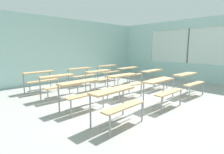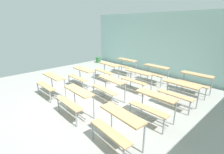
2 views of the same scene
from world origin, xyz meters
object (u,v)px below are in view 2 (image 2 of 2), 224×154
Objects in this scene: desk_bench_r1c2 at (153,102)px; desk_bench_r2c1 at (137,77)px; desk_bench_r0c1 at (75,97)px; desk_bench_r3c1 at (155,70)px; desk_bench_r2c2 at (179,89)px; desk_bench_r0c2 at (118,123)px; desk_bench_r1c1 at (109,84)px; desk_bench_r1c0 at (81,74)px; trash_bin at (98,60)px; desk_bench_r2c0 at (107,68)px; desk_bench_r3c0 at (125,63)px; desk_bench_r0c0 at (51,81)px; desk_bench_r3c2 at (195,79)px.

desk_bench_r2c1 is (-1.63, 1.35, 0.00)m from desk_bench_r1c2.
desk_bench_r3c1 is (-0.02, 3.90, 0.00)m from desk_bench_r0c1.
desk_bench_r2c2 is (1.68, -0.05, 0.00)m from desk_bench_r2c1.
desk_bench_r0c2 is 2.62m from desk_bench_r2c2.
desk_bench_r1c1 is at bearing -95.36° from desk_bench_r2c1.
desk_bench_r1c2 is at bearing 94.54° from desk_bench_r0c2.
desk_bench_r1c0 is 1.00× the size of desk_bench_r1c2.
desk_bench_r1c0 is 4.38m from trash_bin.
desk_bench_r0c2 is at bearing -35.01° from trash_bin.
desk_bench_r3c0 is (-0.08, 1.29, 0.00)m from desk_bench_r2c0.
desk_bench_r0c0 is 1.01× the size of desk_bench_r1c2.
desk_bench_r1c1 is at bearing -1.34° from desk_bench_r1c0.
desk_bench_r0c2 is (1.67, 0.00, 0.00)m from desk_bench_r0c1.
desk_bench_r1c0 and desk_bench_r2c0 have the same top height.
desk_bench_r1c2 is at bearing 2.06° from desk_bench_r1c1.
desk_bench_r3c2 is (1.63, 3.98, 0.00)m from desk_bench_r0c1.
desk_bench_r3c0 is at bearing 114.42° from desk_bench_r0c1.
desk_bench_r1c2 and desk_bench_r3c1 have the same top height.
desk_bench_r1c2 is at bearing -26.44° from trash_bin.
desk_bench_r2c2 is at bearing 38.41° from desk_bench_r1c1.
desk_bench_r2c0 and desk_bench_r2c2 have the same top height.
desk_bench_r2c1 is (0.00, 2.67, 0.00)m from desk_bench_r0c1.
trash_bin is at bearing 151.95° from desk_bench_r1c2.
desk_bench_r3c2 is 3.19× the size of trash_bin.
desk_bench_r1c1 is 2.19m from desk_bench_r2c2.
desk_bench_r2c2 is at bearing -89.66° from desk_bench_r3c2.
desk_bench_r3c0 is 3.41m from desk_bench_r3c2.
desk_bench_r2c2 is 3.14× the size of trash_bin.
desk_bench_r3c0 is (-3.42, 2.62, 0.00)m from desk_bench_r1c2.
desk_bench_r0c2 is 3.15m from desk_bench_r2c1.
desk_bench_r2c2 is at bearing 57.34° from desk_bench_r0c1.
desk_bench_r2c0 is (-3.33, 1.33, 0.00)m from desk_bench_r1c2.
desk_bench_r1c0 is at bearing -159.58° from desk_bench_r2c2.
desk_bench_r2c0 is at bearing 179.13° from desk_bench_r2c2.
desk_bench_r1c1 reaches higher than trash_bin.
desk_bench_r1c1 is at bearing 145.90° from desk_bench_r0c2.
desk_bench_r1c2 is 3.59m from desk_bench_r2c0.
desk_bench_r1c0 is at bearing -143.78° from desk_bench_r3c2.
desk_bench_r1c1 is 2.09m from desk_bench_r2c0.
desk_bench_r2c1 is 1.23m from desk_bench_r3c1.
desk_bench_r3c1 is (1.76, -0.04, 0.00)m from desk_bench_r3c0.
desk_bench_r3c2 reaches higher than trash_bin.
desk_bench_r2c2 is 3.71m from desk_bench_r3c0.
desk_bench_r0c0 and desk_bench_r2c2 have the same top height.
desk_bench_r0c0 and desk_bench_r1c1 have the same top height.
desk_bench_r2c0 is at bearing 87.27° from desk_bench_r0c0.
desk_bench_r3c2 is at bearing 59.33° from desk_bench_r1c1.
desk_bench_r1c1 is 1.02× the size of desk_bench_r2c2.
desk_bench_r0c1 is 0.99× the size of desk_bench_r1c2.
desk_bench_r1c0 and desk_bench_r2c2 have the same top height.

